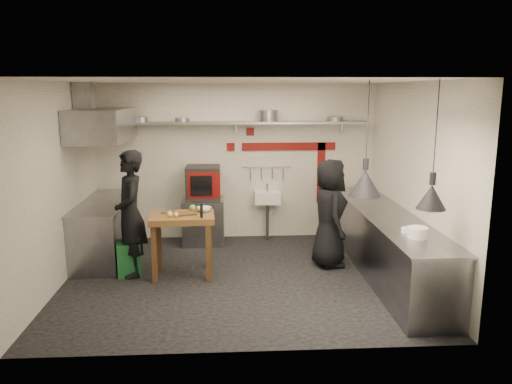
{
  "coord_description": "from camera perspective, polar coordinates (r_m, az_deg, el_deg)",
  "views": [
    {
      "loc": [
        -0.16,
        -6.87,
        2.68
      ],
      "look_at": [
        0.25,
        0.3,
        1.21
      ],
      "focal_mm": 35.0,
      "sensor_mm": 36.0,
      "label": 1
    }
  ],
  "objects": [
    {
      "name": "utensil_rail",
      "position": [
        9.06,
        1.24,
        2.93
      ],
      "size": [
        0.9,
        0.02,
        0.02
      ],
      "primitive_type": "cylinder",
      "rotation": [
        0.0,
        1.57,
        0.0
      ],
      "color": "slate",
      "rests_on": "wall_back"
    },
    {
      "name": "pepper_mill",
      "position": [
        7.04,
        -6.24,
        -2.15
      ],
      "size": [
        0.05,
        0.05,
        0.2
      ],
      "primitive_type": "cylinder",
      "rotation": [
        0.0,
        0.0,
        -0.08
      ],
      "color": "black",
      "rests_on": "prep_table"
    },
    {
      "name": "heat_lamp_near",
      "position": [
        6.19,
        12.57,
        5.9
      ],
      "size": [
        0.41,
        0.41,
        1.4
      ],
      "primitive_type": null,
      "rotation": [
        0.0,
        0.0,
        -0.05
      ],
      "color": "black",
      "rests_on": "ceiling"
    },
    {
      "name": "extractor_hood",
      "position": [
        8.17,
        -17.17,
        7.34
      ],
      "size": [
        0.78,
        1.6,
        0.5
      ],
      "primitive_type": "cube",
      "color": "slate",
      "rests_on": "ceiling"
    },
    {
      "name": "counter_left",
      "position": [
        8.46,
        -16.82,
        -4.22
      ],
      "size": [
        0.7,
        1.9,
        0.9
      ],
      "primitive_type": "cube",
      "color": "slate",
      "rests_on": "floor"
    },
    {
      "name": "shelf_bracket_right",
      "position": [
        9.19,
        9.74,
        7.29
      ],
      "size": [
        0.04,
        0.06,
        0.24
      ],
      "primitive_type": "cube",
      "color": "slate",
      "rests_on": "wall_back"
    },
    {
      "name": "wall_right",
      "position": [
        7.48,
        17.61,
        1.16
      ],
      "size": [
        0.04,
        4.2,
        2.8
      ],
      "primitive_type": "cube",
      "color": "silver",
      "rests_on": "floor"
    },
    {
      "name": "red_tile_a",
      "position": [
        8.99,
        -0.67,
        6.91
      ],
      "size": [
        0.14,
        0.02,
        0.14
      ],
      "primitive_type": "cube",
      "color": "maroon",
      "rests_on": "wall_back"
    },
    {
      "name": "counter_left_top",
      "position": [
        8.35,
        -17.0,
        -1.15
      ],
      "size": [
        0.76,
        2.0,
        0.03
      ],
      "primitive_type": "cube",
      "color": "slate",
      "rests_on": "counter_left"
    },
    {
      "name": "stock_pot",
      "position": [
        8.83,
        1.4,
        8.71
      ],
      "size": [
        0.44,
        0.44,
        0.2
      ],
      "primitive_type": "cylinder",
      "rotation": [
        0.0,
        0.0,
        -0.4
      ],
      "color": "slate",
      "rests_on": "back_shelf"
    },
    {
      "name": "chef_right",
      "position": [
        7.72,
        8.4,
        -2.4
      ],
      "size": [
        0.59,
        0.85,
        1.66
      ],
      "primitive_type": "imported",
      "rotation": [
        0.0,
        0.0,
        1.64
      ],
      "color": "black",
      "rests_on": "floor"
    },
    {
      "name": "shelf_bracket_mid",
      "position": [
        8.96,
        -2.28,
        7.34
      ],
      "size": [
        0.04,
        0.06,
        0.24
      ],
      "primitive_type": "cube",
      "color": "slate",
      "rests_on": "wall_back"
    },
    {
      "name": "bowl",
      "position": [
        7.41,
        -5.94,
        -1.97
      ],
      "size": [
        0.24,
        0.24,
        0.07
      ],
      "primitive_type": "imported",
      "rotation": [
        0.0,
        0.0,
        0.13
      ],
      "color": "white",
      "rests_on": "prep_table"
    },
    {
      "name": "steel_tray",
      "position": [
        7.39,
        -9.94,
        -2.28
      ],
      "size": [
        0.19,
        0.13,
        0.03
      ],
      "primitive_type": "cube",
      "rotation": [
        0.0,
        0.0,
        -0.06
      ],
      "color": "slate",
      "rests_on": "prep_table"
    },
    {
      "name": "hand_sink",
      "position": [
        9.02,
        1.29,
        -0.6
      ],
      "size": [
        0.46,
        0.34,
        0.22
      ],
      "primitive_type": "cube",
      "color": "white",
      "rests_on": "wall_back"
    },
    {
      "name": "wall_front",
      "position": [
        4.94,
        -1.31,
        -3.47
      ],
      "size": [
        5.0,
        0.04,
        2.8
      ],
      "primitive_type": "cube",
      "color": "silver",
      "rests_on": "floor"
    },
    {
      "name": "lemon_b",
      "position": [
        7.13,
        -9.13,
        -2.56
      ],
      "size": [
        0.08,
        0.08,
        0.07
      ],
      "primitive_type": "sphere",
      "rotation": [
        0.0,
        0.0,
        -0.29
      ],
      "color": "#FEC648",
      "rests_on": "prep_table"
    },
    {
      "name": "red_tile_b",
      "position": [
        9.0,
        -2.91,
        5.18
      ],
      "size": [
        0.14,
        0.02,
        0.14
      ],
      "primitive_type": "cube",
      "color": "maroon",
      "rests_on": "wall_back"
    },
    {
      "name": "small_bowl_right",
      "position": [
        6.57,
        17.02,
        -4.19
      ],
      "size": [
        0.23,
        0.23,
        0.05
      ],
      "primitive_type": "cylinder",
      "rotation": [
        0.0,
        0.0,
        -0.29
      ],
      "color": "white",
      "rests_on": "counter_right_top"
    },
    {
      "name": "wall_left",
      "position": [
        7.36,
        -21.76,
        0.72
      ],
      "size": [
        0.04,
        4.2,
        2.8
      ],
      "primitive_type": "cube",
      "color": "silver",
      "rests_on": "floor"
    },
    {
      "name": "red_band_horiz",
      "position": [
        9.07,
        3.77,
        5.22
      ],
      "size": [
        1.7,
        0.02,
        0.14
      ],
      "primitive_type": "cube",
      "color": "maroon",
      "rests_on": "wall_back"
    },
    {
      "name": "oven_stand",
      "position": [
        8.92,
        -6.01,
        -3.31
      ],
      "size": [
        0.72,
        0.66,
        0.8
      ],
      "primitive_type": "cube",
      "rotation": [
        0.0,
        0.0,
        0.0
      ],
      "color": "slate",
      "rests_on": "floor"
    },
    {
      "name": "oven_door",
      "position": [
        8.53,
        -5.96,
        0.76
      ],
      "size": [
        0.55,
        0.03,
        0.46
      ],
      "primitive_type": "cube",
      "rotation": [
        0.0,
        0.0,
        0.0
      ],
      "color": "maroon",
      "rests_on": "combi_oven"
    },
    {
      "name": "sink_drain",
      "position": [
        9.08,
        1.3,
        -3.36
      ],
      "size": [
        0.06,
        0.06,
        0.66
      ],
      "primitive_type": "cylinder",
      "color": "slate",
      "rests_on": "floor"
    },
    {
      "name": "lemon_a",
      "position": [
        7.16,
        -9.83,
        -2.5
      ],
      "size": [
        0.1,
        0.1,
        0.08
      ],
      "primitive_type": "sphere",
      "rotation": [
        0.0,
        0.0,
        0.36
      ],
      "color": "#FEC648",
      "rests_on": "prep_table"
    },
    {
      "name": "counter_right",
      "position": [
        7.58,
        14.69,
        -5.93
      ],
      "size": [
        0.7,
        3.8,
        0.9
      ],
      "primitive_type": "cube",
      "color": "slate",
      "rests_on": "floor"
    },
    {
      "name": "red_band_vert",
      "position": [
        9.23,
        7.43,
        2.24
      ],
      "size": [
        0.14,
        0.02,
        1.1
      ],
      "primitive_type": "cube",
      "color": "maroon",
      "rests_on": "wall_back"
    },
    {
      "name": "pan_right",
      "position": [
        9.0,
        8.99,
        8.25
      ],
      "size": [
        0.36,
        0.36,
        0.08
      ],
      "primitive_type": "cylinder",
      "rotation": [
        0.0,
        0.0,
        0.33
      ],
      "color": "slate",
      "rests_on": "back_shelf"
    },
    {
      "name": "veg_ball",
      "position": [
        7.43,
        -7.26,
        -1.84
      ],
      "size": [
        0.1,
        0.1,
        0.1
      ],
      "primitive_type": "sphere",
      "rotation": [
        0.0,
        0.0,
        0.03
      ],
      "color": "olive",
      "rests_on": "prep_table"
    },
    {
      "name": "sink_tap",
      "position": [
        8.98,
        1.3,
        0.53
      ],
      "size": [
        0.03,
        0.03,
        0.14
      ],
      "primitive_type": "cylinder",
      "color": "slate",
      "rests_on": "hand_sink"
    },
    {
      "name": "pan_far_left",
      "position": [
        8.92,
        -13.03,
        8.1
      ],
      "size": [
        0.3,
        0.3,
        0.09
      ],
      "primitive_type": "cylinder",
      "rotation": [
        0.0,
        0.0,
        0.21
      ],
      "color": "slate",
      "rests_on": "back_shelf"
    },
    {
      "name": "pan_mid_left",
      "position": [
        8.83,
        -8.44,
        8.17
      ],
      "size": [
        0.32,
        0.32,
        0.07
      ],
      "primitive_type": "cylinder",
      "rotation": [
        0.0,
        0.0,
        -0.37
      ],
      "color": "slate",
      "rests_on": "back_shelf"
    },
    {
      "name": "cutting_board",
      "position": [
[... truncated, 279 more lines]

